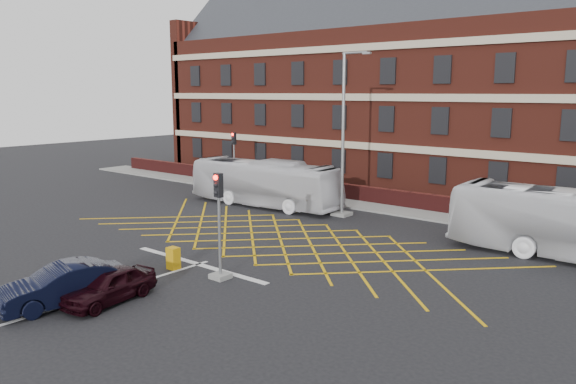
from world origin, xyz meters
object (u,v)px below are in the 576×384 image
Objects in this scene: traffic_light_near at (219,236)px; bus_left at (264,183)px; utility_cabinet at (173,258)px; car_navy at (64,285)px; traffic_light_far at (234,164)px; street_lamp at (343,160)px; direction_signs at (237,170)px; car_maroon at (109,285)px.

bus_left is at bearing 124.92° from traffic_light_near.
traffic_light_near is at bearing 9.91° from utility_cabinet.
traffic_light_near is (8.37, -11.98, 0.25)m from bus_left.
bus_left is 2.54× the size of traffic_light_near.
bus_left is 11.49× the size of utility_cabinet.
car_navy is 1.04× the size of traffic_light_near.
traffic_light_near is 1.00× the size of traffic_light_far.
car_navy is 18.39m from street_lamp.
traffic_light_near reaches higher than car_navy.
utility_cabinet is (12.21, -16.22, -0.91)m from direction_signs.
street_lamp is (-2.73, 12.77, 1.61)m from traffic_light_near.
car_maroon is (7.17, -16.25, -0.90)m from bus_left.
car_maroon is at bearing -84.86° from street_lamp.
street_lamp is at bearing -14.31° from direction_signs.
utility_cabinet is at bearing -88.57° from street_lamp.
direction_signs reaches higher than car_navy.
utility_cabinet is (-0.23, 5.00, -0.26)m from car_navy.
street_lamp reaches higher than car_maroon.
bus_left is at bearing -172.04° from street_lamp.
traffic_light_far is (-14.02, 20.36, 1.15)m from car_maroon.
street_lamp reaches higher than traffic_light_near.
utility_cabinet is (5.96, -12.40, -1.04)m from bus_left.
direction_signs is (-11.88, 3.03, -1.99)m from street_lamp.
traffic_light_near is at bearing -147.80° from bus_left.
direction_signs reaches higher than utility_cabinet.
street_lamp is at bearing 102.07° from traffic_light_near.
traffic_light_near is 0.44× the size of street_lamp.
bus_left is 18.49m from car_navy.
car_navy is 25.19m from traffic_light_far.
direction_signs reaches higher than car_maroon.
car_maroon is 24.75m from traffic_light_far.
car_maroon is at bearing -158.93° from bus_left.
bus_left is 13.80m from utility_cabinet.
traffic_light_far is at bearing 165.10° from street_lamp.
car_navy is 1.23× the size of car_maroon.
direction_signs is at bearing 116.43° from car_maroon.
utility_cabinet is at bearing -52.18° from traffic_light_far.
utility_cabinet is at bearing -170.09° from traffic_light_near.
bus_left is 8.00m from traffic_light_far.
traffic_light_far is 13.03m from street_lamp.
traffic_light_far is 0.44× the size of street_lamp.
traffic_light_near is 21.53m from direction_signs.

